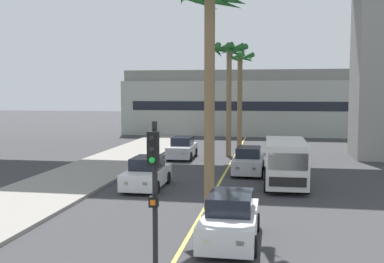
{
  "coord_description": "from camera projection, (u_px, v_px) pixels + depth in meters",
  "views": [
    {
      "loc": [
        2.69,
        -1.65,
        4.85
      ],
      "look_at": [
        0.0,
        14.0,
        3.49
      ],
      "focal_mm": 43.26,
      "sensor_mm": 36.0,
      "label": 1
    }
  ],
  "objects": [
    {
      "name": "sidewalk_left",
      "position": [
        14.0,
        205.0,
        19.55
      ],
      "size": [
        4.8,
        80.0,
        0.15
      ],
      "primitive_type": "cube",
      "color": "gray",
      "rests_on": "ground"
    },
    {
      "name": "lane_stripe_center",
      "position": [
        222.0,
        178.0,
        26.06
      ],
      "size": [
        0.14,
        56.0,
        0.01
      ],
      "primitive_type": "cube",
      "color": "#DBCC4C",
      "rests_on": "ground"
    },
    {
      "name": "pier_building_backdrop",
      "position": [
        248.0,
        103.0,
        53.52
      ],
      "size": [
        28.02,
        8.04,
        7.26
      ],
      "color": "#ADB2A8",
      "rests_on": "ground"
    },
    {
      "name": "car_queue_front",
      "position": [
        182.0,
        148.0,
        33.88
      ],
      "size": [
        1.9,
        4.13,
        1.56
      ],
      "color": "#B7BABF",
      "rests_on": "ground"
    },
    {
      "name": "car_queue_second",
      "position": [
        248.0,
        161.0,
        27.56
      ],
      "size": [
        1.87,
        4.12,
        1.56
      ],
      "color": "#B7BABF",
      "rests_on": "ground"
    },
    {
      "name": "car_queue_third",
      "position": [
        287.0,
        151.0,
        32.5
      ],
      "size": [
        1.95,
        4.16,
        1.56
      ],
      "color": "navy",
      "rests_on": "ground"
    },
    {
      "name": "car_queue_fourth",
      "position": [
        230.0,
        220.0,
        14.99
      ],
      "size": [
        1.84,
        4.11,
        1.56
      ],
      "color": "white",
      "rests_on": "ground"
    },
    {
      "name": "car_queue_fifth",
      "position": [
        147.0,
        174.0,
        23.39
      ],
      "size": [
        1.85,
        4.11,
        1.56
      ],
      "color": "white",
      "rests_on": "ground"
    },
    {
      "name": "delivery_van",
      "position": [
        286.0,
        162.0,
        23.67
      ],
      "size": [
        2.2,
        5.27,
        2.36
      ],
      "color": "silver",
      "rests_on": "ground"
    },
    {
      "name": "traffic_light_median_near",
      "position": [
        154.0,
        188.0,
        10.36
      ],
      "size": [
        0.24,
        0.37,
        4.2
      ],
      "color": "black",
      "rests_on": "ground"
    },
    {
      "name": "palm_tree_near_median",
      "position": [
        209.0,
        27.0,
        18.33
      ],
      "size": [
        3.31,
        3.34,
        9.24
      ],
      "color": "brown",
      "rests_on": "ground"
    },
    {
      "name": "palm_tree_mid_median",
      "position": [
        240.0,
        76.0,
        40.35
      ],
      "size": [
        2.62,
        2.77,
        8.39
      ],
      "color": "brown",
      "rests_on": "ground"
    },
    {
      "name": "palm_tree_far_median",
      "position": [
        229.0,
        64.0,
        34.45
      ],
      "size": [
        2.86,
        2.92,
        8.53
      ],
      "color": "brown",
      "rests_on": "ground"
    }
  ]
}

